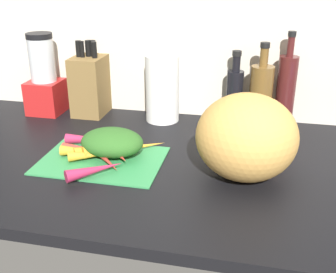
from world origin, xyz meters
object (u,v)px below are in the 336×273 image
Objects in this scene: carrot_7 at (139,147)px; winter_squash at (246,137)px; cutting_board at (102,160)px; carrot_3 at (92,155)px; carrot_0 at (100,148)px; carrot_1 at (117,153)px; carrot_2 at (105,159)px; carrot_6 at (81,151)px; bottle_2 at (286,91)px; carrot_5 at (93,140)px; bottle_0 at (234,95)px; bottle_1 at (260,97)px; carrot_8 at (87,150)px; paper_towel_roll at (162,89)px; carrot_9 at (108,148)px; knife_block at (90,85)px; carrot_4 at (95,170)px; blender_appliance at (44,80)px.

carrot_7 is 0.65× the size of winter_squash.
carrot_3 is at bearing -156.73° from cutting_board.
carrot_0 reaches higher than cutting_board.
carrot_1 is at bearing -124.21° from carrot_7.
winter_squash is at bearing 2.56° from carrot_2.
carrot_6 is 0.37× the size of bottle_2.
winter_squash is at bearing -11.06° from carrot_5.
bottle_0 is 0.87× the size of bottle_1.
paper_towel_roll is at bearing 66.51° from carrot_8.
bottle_0 reaches higher than carrot_3.
bottle_2 reaches higher than carrot_5.
bottle_2 reaches higher than winter_squash.
carrot_9 is (-3.44, 2.27, -0.02)cm from carrot_1.
paper_towel_roll reaches higher than carrot_8.
knife_block is 51.01cm from bottle_0.
carrot_1 is 10.42cm from carrot_6.
carrot_9 is at bearing -143.39° from bottle_1.
carrot_9 is (6.64, -5.14, 0.23)cm from carrot_5.
knife_block is at bearing 110.08° from carrot_8.
winter_squash is 1.12× the size of paper_towel_roll.
carrot_4 is (-2.32, -10.67, -0.14)cm from carrot_1.
carrot_9 is (3.27, 4.34, 0.37)cm from carrot_3.
cutting_board is 10.44cm from carrot_5.
carrot_8 is 0.55× the size of bottle_1.
carrot_5 is 14.48cm from carrot_7.
bottle_0 is 9.30cm from bottle_1.
blender_appliance is (-34.59, 30.33, 9.79)cm from carrot_9.
bottle_2 is (49.09, 34.02, 10.04)cm from carrot_9.
carrot_1 reaches higher than carrot_3.
bottle_2 is at bearing 39.29° from carrot_2.
bottle_1 reaches higher than carrot_1.
bottle_2 is (10.72, 37.67, 1.50)cm from winter_squash.
winter_squash reaches higher than carrot_9.
carrot_2 is 8.31cm from carrot_6.
carrot_4 is 67.90cm from bottle_2.
carrot_5 is at bearing 97.06° from carrot_8.
knife_block is 16.57cm from blender_appliance.
carrot_9 is at bearing 146.58° from carrot_1.
bottle_0 is at bearing 51.18° from carrot_1.
carrot_7 is (4.35, 6.40, -0.65)cm from carrot_1.
carrot_7 is at bearing 165.73° from winter_squash.
winter_squash is at bearing -105.89° from bottle_2.
carrot_7 is at bearing -141.60° from bottle_1.
carrot_1 is 0.48× the size of winter_squash.
carrot_7 is (14.74, 7.08, -0.35)cm from carrot_6.
paper_towel_roll reaches higher than carrot_5.
carrot_4 is 50.50cm from knife_block.
carrot_7 is at bearing 27.90° from carrot_9.
carrot_4 is at bearing -66.76° from carrot_5.
carrot_1 is at bearing -141.51° from bottle_2.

